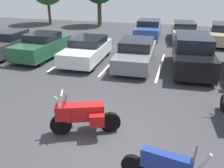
% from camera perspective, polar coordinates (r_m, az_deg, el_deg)
% --- Properties ---
extents(ground, '(44.00, 44.00, 0.10)m').
position_cam_1_polar(ground, '(7.60, -3.26, -13.00)').
color(ground, '#38383A').
extents(motorcycle_touring, '(2.07, 1.21, 1.42)m').
position_cam_1_polar(motorcycle_touring, '(7.53, -6.95, -6.97)').
color(motorcycle_touring, black).
rests_on(motorcycle_touring, ground).
extents(motorcycle_second, '(2.12, 0.66, 1.24)m').
position_cam_1_polar(motorcycle_second, '(5.89, 12.60, -18.66)').
color(motorcycle_second, black).
rests_on(motorcycle_second, ground).
extents(parking_stripes, '(17.07, 5.03, 0.01)m').
position_cam_1_polar(parking_stripes, '(14.42, -0.01, 5.13)').
color(parking_stripes, silver).
rests_on(parking_stripes, ground).
extents(car_charcoal, '(1.92, 4.74, 1.45)m').
position_cam_1_polar(car_charcoal, '(17.34, -22.87, 8.78)').
color(car_charcoal, '#38383D').
rests_on(car_charcoal, ground).
extents(car_green, '(2.00, 4.40, 1.49)m').
position_cam_1_polar(car_green, '(15.78, -15.96, 8.56)').
color(car_green, '#235638').
rests_on(car_green, ground).
extents(car_white, '(2.00, 4.44, 1.37)m').
position_cam_1_polar(car_white, '(14.47, -5.83, 7.91)').
color(car_white, white).
rests_on(car_white, ground).
extents(car_grey, '(2.00, 4.88, 1.43)m').
position_cam_1_polar(car_grey, '(13.83, 5.66, 7.22)').
color(car_grey, slate).
rests_on(car_grey, ground).
extents(car_black, '(2.21, 4.87, 1.81)m').
position_cam_1_polar(car_black, '(13.63, 18.19, 6.80)').
color(car_black, black).
rests_on(car_black, ground).
extents(car_far_blue, '(2.01, 4.39, 1.48)m').
position_cam_1_polar(car_far_blue, '(20.88, 8.49, 12.51)').
color(car_far_blue, '#2D519E').
rests_on(car_far_blue, ground).
extents(car_far_champagne, '(2.13, 4.75, 1.42)m').
position_cam_1_polar(car_far_champagne, '(20.74, 16.39, 11.71)').
color(car_far_champagne, '#C1B289').
rests_on(car_far_champagne, ground).
extents(car_far_tan, '(2.25, 4.73, 1.48)m').
position_cam_1_polar(car_far_tan, '(20.57, 24.40, 10.61)').
color(car_far_tan, tan).
rests_on(car_far_tan, ground).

